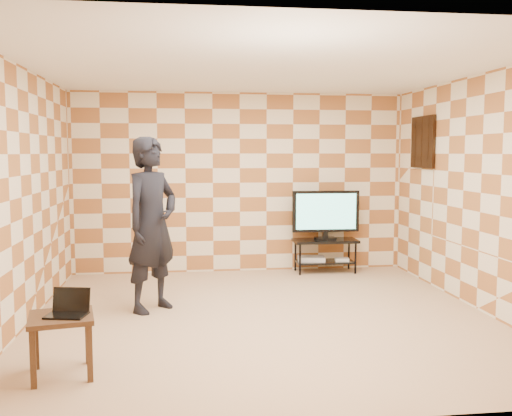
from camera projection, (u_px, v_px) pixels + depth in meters
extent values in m
plane|color=tan|center=(263.00, 317.00, 6.28)|extent=(5.00, 5.00, 0.00)
cube|color=beige|center=(240.00, 183.00, 8.62)|extent=(5.00, 0.02, 2.70)
cube|color=beige|center=(318.00, 224.00, 3.68)|extent=(5.00, 0.02, 2.70)
cube|color=beige|center=(22.00, 197.00, 5.83)|extent=(0.02, 5.00, 2.70)
cube|color=beige|center=(481.00, 193.00, 6.47)|extent=(0.02, 5.00, 2.70)
cube|color=white|center=(263.00, 68.00, 6.02)|extent=(5.00, 5.00, 0.02)
cube|color=black|center=(423.00, 142.00, 7.94)|extent=(0.04, 0.72, 0.72)
cube|color=black|center=(423.00, 142.00, 7.94)|extent=(0.04, 0.03, 0.68)
cube|color=black|center=(423.00, 142.00, 7.94)|extent=(0.04, 0.68, 0.03)
cube|color=black|center=(325.00, 241.00, 8.59)|extent=(0.96, 0.43, 0.04)
cube|color=black|center=(325.00, 262.00, 8.62)|extent=(0.86, 0.38, 0.03)
cylinder|color=black|center=(300.00, 259.00, 8.39)|extent=(0.03, 0.03, 0.50)
cylinder|color=black|center=(295.00, 254.00, 8.73)|extent=(0.03, 0.03, 0.50)
cylinder|color=black|center=(356.00, 257.00, 8.49)|extent=(0.03, 0.03, 0.50)
cylinder|color=black|center=(349.00, 253.00, 8.84)|extent=(0.03, 0.03, 0.50)
cube|color=black|center=(325.00, 238.00, 8.58)|extent=(0.30, 0.20, 0.03)
cube|color=black|center=(325.00, 235.00, 8.58)|extent=(0.08, 0.05, 0.09)
cube|color=black|center=(326.00, 211.00, 8.54)|extent=(1.02, 0.08, 0.62)
cube|color=#6BE3D0|center=(326.00, 212.00, 8.51)|extent=(0.91, 0.03, 0.53)
cube|color=silver|center=(311.00, 259.00, 8.61)|extent=(0.43, 0.34, 0.07)
cube|color=silver|center=(342.00, 259.00, 8.60)|extent=(0.23, 0.18, 0.05)
cube|color=#381F12|center=(61.00, 318.00, 4.59)|extent=(0.58, 0.58, 0.04)
cube|color=#381F12|center=(33.00, 359.00, 4.36)|extent=(0.05, 0.05, 0.46)
cube|color=#381F12|center=(36.00, 342.00, 4.75)|extent=(0.05, 0.05, 0.46)
cube|color=#381F12|center=(90.00, 353.00, 4.49)|extent=(0.05, 0.05, 0.46)
cube|color=#381F12|center=(88.00, 337.00, 4.88)|extent=(0.05, 0.05, 0.46)
cube|color=black|center=(66.00, 315.00, 4.56)|extent=(0.35, 0.28, 0.02)
cube|color=black|center=(71.00, 299.00, 4.66)|extent=(0.31, 0.12, 0.20)
imported|color=black|center=(152.00, 224.00, 6.47)|extent=(0.84, 0.85, 1.98)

